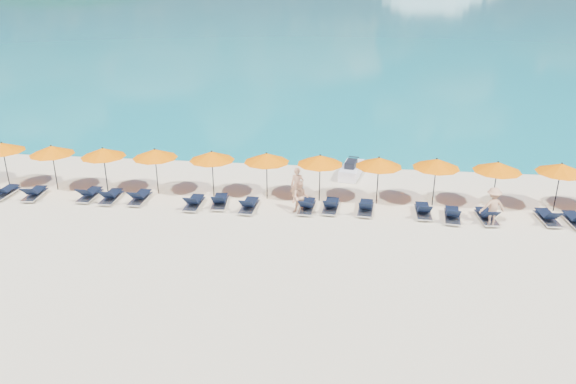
# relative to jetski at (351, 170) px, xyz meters

# --- Properties ---
(ground) EXTENTS (1400.00, 1400.00, 0.00)m
(ground) POSITION_rel_jetski_xyz_m (-2.63, -8.63, -0.35)
(ground) COLOR beige
(headland_main) EXTENTS (374.00, 242.00, 126.50)m
(headland_main) POSITION_rel_jetski_xyz_m (-302.63, 531.37, -38.35)
(headland_main) COLOR black
(headland_main) RESTS_ON ground
(headland_small) EXTENTS (162.00, 126.00, 85.50)m
(headland_small) POSITION_rel_jetski_xyz_m (-152.63, 551.37, -35.35)
(headland_small) COLOR black
(headland_small) RESTS_ON ground
(jetski) EXTENTS (1.31, 2.53, 0.86)m
(jetski) POSITION_rel_jetski_xyz_m (0.00, 0.00, 0.00)
(jetski) COLOR white
(jetski) RESTS_ON ground
(beachgoer_a) EXTENTS (0.63, 0.42, 1.68)m
(beachgoer_a) POSITION_rel_jetski_xyz_m (-2.42, -3.89, 0.48)
(beachgoer_a) COLOR tan
(beachgoer_a) RESTS_ON ground
(beachgoer_b) EXTENTS (0.73, 0.44, 1.47)m
(beachgoer_b) POSITION_rel_jetski_xyz_m (-2.14, -5.04, 0.38)
(beachgoer_b) COLOR tan
(beachgoer_b) RESTS_ON ground
(beachgoer_c) EXTENTS (1.16, 0.74, 1.65)m
(beachgoer_c) POSITION_rel_jetski_xyz_m (5.94, -5.26, 0.47)
(beachgoer_c) COLOR tan
(beachgoer_c) RESTS_ON ground
(umbrella_0) EXTENTS (2.10, 2.10, 2.28)m
(umbrella_0) POSITION_rel_jetski_xyz_m (-16.87, -3.46, 1.66)
(umbrella_0) COLOR black
(umbrella_0) RESTS_ON ground
(umbrella_1) EXTENTS (2.10, 2.10, 2.28)m
(umbrella_1) POSITION_rel_jetski_xyz_m (-14.22, -3.66, 1.66)
(umbrella_1) COLOR black
(umbrella_1) RESTS_ON ground
(umbrella_2) EXTENTS (2.10, 2.10, 2.28)m
(umbrella_2) POSITION_rel_jetski_xyz_m (-11.63, -3.71, 1.66)
(umbrella_2) COLOR black
(umbrella_2) RESTS_ON ground
(umbrella_3) EXTENTS (2.10, 2.10, 2.28)m
(umbrella_3) POSITION_rel_jetski_xyz_m (-9.15, -3.58, 1.66)
(umbrella_3) COLOR black
(umbrella_3) RESTS_ON ground
(umbrella_4) EXTENTS (2.10, 2.10, 2.28)m
(umbrella_4) POSITION_rel_jetski_xyz_m (-6.42, -3.61, 1.66)
(umbrella_4) COLOR black
(umbrella_4) RESTS_ON ground
(umbrella_5) EXTENTS (2.10, 2.10, 2.28)m
(umbrella_5) POSITION_rel_jetski_xyz_m (-3.87, -3.56, 1.66)
(umbrella_5) COLOR black
(umbrella_5) RESTS_ON ground
(umbrella_6) EXTENTS (2.10, 2.10, 2.28)m
(umbrella_6) POSITION_rel_jetski_xyz_m (-1.42, -3.56, 1.66)
(umbrella_6) COLOR black
(umbrella_6) RESTS_ON ground
(umbrella_7) EXTENTS (2.10, 2.10, 2.28)m
(umbrella_7) POSITION_rel_jetski_xyz_m (1.21, -3.58, 1.66)
(umbrella_7) COLOR black
(umbrella_7) RESTS_ON ground
(umbrella_8) EXTENTS (2.10, 2.10, 2.28)m
(umbrella_8) POSITION_rel_jetski_xyz_m (3.75, -3.46, 1.66)
(umbrella_8) COLOR black
(umbrella_8) RESTS_ON ground
(umbrella_9) EXTENTS (2.10, 2.10, 2.28)m
(umbrella_9) POSITION_rel_jetski_xyz_m (6.34, -3.59, 1.66)
(umbrella_9) COLOR black
(umbrella_9) RESTS_ON ground
(umbrella_10) EXTENTS (2.10, 2.10, 2.28)m
(umbrella_10) POSITION_rel_jetski_xyz_m (9.03, -3.47, 1.66)
(umbrella_10) COLOR black
(umbrella_10) RESTS_ON ground
(lounger_1) EXTENTS (0.66, 1.71, 0.66)m
(lounger_1) POSITION_rel_jetski_xyz_m (-16.24, -4.80, -0.12)
(lounger_1) COLOR silver
(lounger_1) RESTS_ON ground
(lounger_2) EXTENTS (0.77, 1.75, 0.66)m
(lounger_2) POSITION_rel_jetski_xyz_m (-14.75, -4.80, -0.12)
(lounger_2) COLOR silver
(lounger_2) RESTS_ON ground
(lounger_3) EXTENTS (0.64, 1.71, 0.66)m
(lounger_3) POSITION_rel_jetski_xyz_m (-12.12, -4.60, -0.12)
(lounger_3) COLOR silver
(lounger_3) RESTS_ON ground
(lounger_4) EXTENTS (0.66, 1.71, 0.66)m
(lounger_4) POSITION_rel_jetski_xyz_m (-11.02, -4.73, -0.12)
(lounger_4) COLOR silver
(lounger_4) RESTS_ON ground
(lounger_5) EXTENTS (0.64, 1.71, 0.66)m
(lounger_5) POSITION_rel_jetski_xyz_m (-9.65, -4.67, -0.12)
(lounger_5) COLOR silver
(lounger_5) RESTS_ON ground
(lounger_6) EXTENTS (0.64, 1.71, 0.66)m
(lounger_6) POSITION_rel_jetski_xyz_m (-6.99, -4.97, -0.12)
(lounger_6) COLOR silver
(lounger_6) RESTS_ON ground
(lounger_7) EXTENTS (0.79, 1.75, 0.66)m
(lounger_7) POSITION_rel_jetski_xyz_m (-5.87, -4.71, -0.12)
(lounger_7) COLOR silver
(lounger_7) RESTS_ON ground
(lounger_8) EXTENTS (0.71, 1.73, 0.66)m
(lounger_8) POSITION_rel_jetski_xyz_m (-4.46, -5.00, -0.12)
(lounger_8) COLOR silver
(lounger_8) RESTS_ON ground
(lounger_9) EXTENTS (0.72, 1.74, 0.66)m
(lounger_9) POSITION_rel_jetski_xyz_m (-1.89, -4.77, -0.12)
(lounger_9) COLOR silver
(lounger_9) RESTS_ON ground
(lounger_10) EXTENTS (0.75, 1.74, 0.66)m
(lounger_10) POSITION_rel_jetski_xyz_m (-0.83, -4.60, -0.12)
(lounger_10) COLOR silver
(lounger_10) RESTS_ON ground
(lounger_11) EXTENTS (0.75, 1.74, 0.66)m
(lounger_11) POSITION_rel_jetski_xyz_m (0.72, -4.63, -0.12)
(lounger_11) COLOR silver
(lounger_11) RESTS_ON ground
(lounger_12) EXTENTS (0.62, 1.70, 0.66)m
(lounger_12) POSITION_rel_jetski_xyz_m (3.21, -4.67, -0.12)
(lounger_12) COLOR silver
(lounger_12) RESTS_ON ground
(lounger_13) EXTENTS (0.79, 1.75, 0.66)m
(lounger_13) POSITION_rel_jetski_xyz_m (4.40, -5.00, -0.12)
(lounger_13) COLOR silver
(lounger_13) RESTS_ON ground
(lounger_14) EXTENTS (0.79, 1.75, 0.66)m
(lounger_14) POSITION_rel_jetski_xyz_m (5.84, -4.94, -0.12)
(lounger_14) COLOR silver
(lounger_14) RESTS_ON ground
(lounger_15) EXTENTS (0.76, 1.75, 0.66)m
(lounger_15) POSITION_rel_jetski_xyz_m (8.39, -4.74, -0.12)
(lounger_15) COLOR silver
(lounger_15) RESTS_ON ground
(lounger_16) EXTENTS (0.75, 1.74, 0.66)m
(lounger_16) POSITION_rel_jetski_xyz_m (9.48, -4.91, -0.12)
(lounger_16) COLOR silver
(lounger_16) RESTS_ON ground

